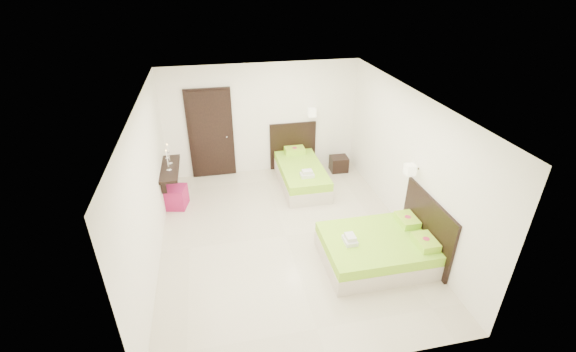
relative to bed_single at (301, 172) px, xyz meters
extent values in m
plane|color=beige|center=(-0.73, -1.89, -0.28)|extent=(5.50, 5.50, 0.00)
cube|color=beige|center=(0.00, -0.08, -0.13)|extent=(0.94, 1.87, 0.30)
cube|color=#80CA20|center=(0.00, -0.08, 0.11)|extent=(0.93, 1.85, 0.19)
cube|color=black|center=(0.00, 0.83, 0.30)|extent=(1.12, 0.05, 1.17)
cube|color=#A4E329|center=(0.00, 0.62, 0.27)|extent=(0.47, 0.32, 0.13)
cylinder|color=#C62E4E|center=(0.00, 0.62, 0.34)|extent=(0.11, 0.11, 0.00)
cube|color=silver|center=(0.00, -0.59, 0.24)|extent=(0.28, 0.21, 0.07)
cube|color=silver|center=(0.00, -0.59, 0.32)|extent=(0.21, 0.15, 0.07)
cube|color=beige|center=(0.41, 0.68, 1.17)|extent=(0.17, 0.17, 0.19)
cylinder|color=#2D2116|center=(0.41, 0.76, 1.17)|extent=(0.03, 0.16, 0.03)
cube|color=beige|center=(0.63, -2.87, -0.14)|extent=(1.79, 1.34, 0.29)
cube|color=#80CA20|center=(0.63, -2.87, 0.09)|extent=(1.77, 1.33, 0.18)
cube|color=black|center=(1.49, -2.87, 0.28)|extent=(0.05, 1.52, 1.12)
cube|color=#A4E329|center=(1.30, -3.19, 0.25)|extent=(0.30, 0.45, 0.13)
cylinder|color=#C62E4E|center=(1.30, -3.19, 0.31)|extent=(0.11, 0.11, 0.00)
cube|color=#A4E329|center=(1.30, -2.56, 0.25)|extent=(0.30, 0.45, 0.13)
cylinder|color=#C62E4E|center=(1.30, -2.56, 0.31)|extent=(0.11, 0.11, 0.00)
cube|color=silver|center=(0.14, -2.87, 0.22)|extent=(0.20, 0.27, 0.07)
cube|color=silver|center=(0.14, -2.87, 0.29)|extent=(0.15, 0.20, 0.07)
cube|color=beige|center=(1.34, -2.31, 1.11)|extent=(0.16, 0.16, 0.18)
cylinder|color=#2D2116|center=(1.42, -2.31, 1.11)|extent=(0.16, 0.03, 0.03)
cube|color=black|center=(1.06, 0.43, -0.10)|extent=(0.42, 0.38, 0.36)
cube|color=#931346|center=(-2.77, -0.43, -0.06)|extent=(0.53, 0.53, 0.44)
cube|color=black|center=(-1.93, 0.82, 0.77)|extent=(1.02, 0.06, 2.14)
cube|color=black|center=(-1.93, 0.78, 0.77)|extent=(0.88, 0.04, 2.06)
cylinder|color=silver|center=(-1.58, 0.75, 0.72)|extent=(0.03, 0.10, 0.03)
cube|color=black|center=(-2.80, -0.29, 0.54)|extent=(0.35, 1.20, 0.06)
cube|color=black|center=(-2.92, -0.74, 0.39)|extent=(0.10, 0.04, 0.30)
cube|color=black|center=(-2.92, 0.16, 0.39)|extent=(0.10, 0.04, 0.30)
cylinder|color=silver|center=(-2.80, -0.44, 0.58)|extent=(0.10, 0.10, 0.02)
cylinder|color=silver|center=(-2.80, -0.44, 0.70)|extent=(0.02, 0.02, 0.22)
cone|color=silver|center=(-2.80, -0.44, 0.83)|extent=(0.07, 0.07, 0.04)
cylinder|color=white|center=(-2.80, -0.44, 0.92)|extent=(0.02, 0.02, 0.15)
sphere|color=#FFB23F|center=(-2.80, -0.44, 1.01)|extent=(0.02, 0.02, 0.02)
cylinder|color=silver|center=(-2.80, -0.14, 0.58)|extent=(0.10, 0.10, 0.02)
cylinder|color=silver|center=(-2.80, -0.14, 0.70)|extent=(0.02, 0.02, 0.22)
cone|color=silver|center=(-2.80, -0.14, 0.83)|extent=(0.07, 0.07, 0.04)
cylinder|color=white|center=(-2.80, -0.14, 0.92)|extent=(0.02, 0.02, 0.15)
sphere|color=#FFB23F|center=(-2.80, -0.14, 1.01)|extent=(0.02, 0.02, 0.02)
camera|label=1|loc=(-1.86, -7.55, 4.12)|focal=24.00mm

